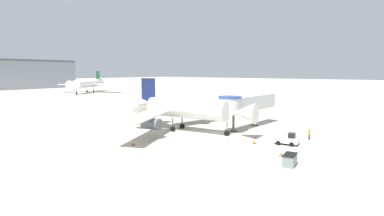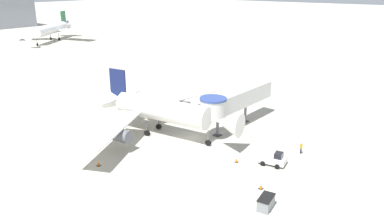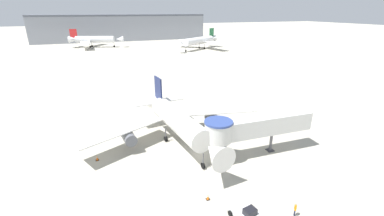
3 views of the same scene
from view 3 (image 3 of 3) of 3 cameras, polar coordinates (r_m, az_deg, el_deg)
The scene contains 10 objects.
ground_plane at distance 40.53m, azimuth 1.71°, elevation -10.43°, with size 800.00×800.00×0.00m, color #A8A393.
main_airplane at distance 42.39m, azimuth -3.39°, elevation -2.83°, with size 32.82×24.98×9.53m.
jet_bridge at distance 39.45m, azimuth 13.06°, elevation -4.05°, with size 17.52×4.10×6.48m.
pushback_tug_white at distance 30.29m, azimuth 11.68°, elevation -21.78°, with size 2.90×3.82×1.76m.
traffic_cone_port_wing at distance 41.59m, azimuth -20.35°, elevation -10.37°, with size 0.50×0.50×0.82m.
traffic_cone_near_nose at distance 32.24m, azimuth 3.56°, elevation -19.12°, with size 0.46×0.46×0.75m.
ground_crew_marshaller at distance 31.87m, azimuth 21.96°, elevation -20.03°, with size 0.34×0.37×1.68m.
background_jet_red_tail at distance 169.67m, azimuth -20.99°, elevation 14.06°, with size 31.89×31.11×10.68m.
background_jet_green_tail at distance 151.40m, azimuth 1.67°, elevation 14.75°, with size 32.39×29.55×10.99m.
terminal_building at distance 208.43m, azimuth -15.24°, elevation 16.95°, with size 121.17×26.16×18.21m.
Camera 3 is at (-13.23, -31.98, 21.09)m, focal length 24.00 mm.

